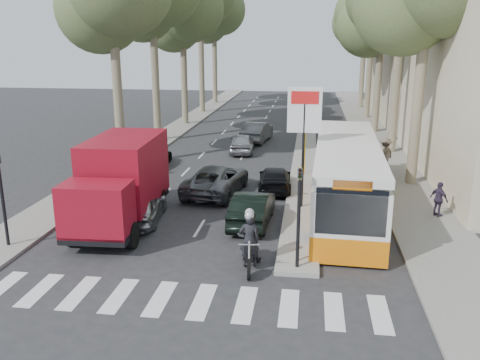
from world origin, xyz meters
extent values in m
plane|color=#28282B|center=(0.00, 0.00, 0.00)|extent=(120.00, 120.00, 0.00)
cube|color=gray|center=(8.60, 25.00, 0.06)|extent=(3.20, 70.00, 0.12)
cube|color=gray|center=(-8.00, 28.00, 0.06)|extent=(2.40, 64.00, 0.12)
cube|color=gray|center=(3.25, 11.00, 0.08)|extent=(1.50, 26.00, 0.16)
cube|color=#B7A88E|center=(15.50, 34.00, 8.00)|extent=(11.00, 20.00, 16.00)
cylinder|color=yellow|center=(3.25, -1.00, 1.75)|extent=(0.10, 0.10, 3.50)
cylinder|color=yellow|center=(3.25, 5.00, 1.75)|extent=(0.10, 0.10, 3.50)
cylinder|color=yellow|center=(3.25, 11.00, 1.75)|extent=(0.10, 0.10, 3.50)
cylinder|color=black|center=(3.25, 5.00, 2.60)|extent=(0.12, 0.12, 5.20)
cube|color=white|center=(3.25, 5.00, 4.60)|extent=(1.50, 0.10, 2.00)
cube|color=red|center=(3.25, 4.94, 5.15)|extent=(1.20, 0.02, 0.55)
cylinder|color=black|center=(3.25, -1.50, 1.60)|extent=(0.12, 0.12, 3.20)
imported|color=black|center=(3.25, -1.50, 3.10)|extent=(0.16, 0.41, 1.00)
cylinder|color=black|center=(-7.60, -1.00, 1.60)|extent=(0.12, 0.12, 3.20)
cylinder|color=#6B604C|center=(-8.00, 12.00, 4.20)|extent=(0.56, 0.56, 8.40)
sphere|color=#485932|center=(-9.00, 12.60, 9.30)|extent=(5.20, 5.20, 5.20)
cylinder|color=#6B604C|center=(-8.10, 20.00, 4.48)|extent=(0.56, 0.56, 8.96)
sphere|color=#485932|center=(-9.10, 20.60, 9.92)|extent=(5.20, 5.20, 5.20)
cylinder|color=#6B604C|center=(-7.90, 28.00, 4.06)|extent=(0.56, 0.56, 8.12)
sphere|color=#485932|center=(-8.90, 28.60, 8.99)|extent=(5.20, 5.20, 5.20)
sphere|color=#485932|center=(-7.00, 27.20, 10.15)|extent=(5.80, 5.80, 5.80)
cylinder|color=#6B604C|center=(-8.00, 36.00, 4.76)|extent=(0.56, 0.56, 9.52)
sphere|color=#485932|center=(-9.00, 36.60, 10.54)|extent=(5.20, 5.20, 5.20)
cylinder|color=#6B604C|center=(-8.10, 44.00, 4.34)|extent=(0.56, 0.56, 8.68)
sphere|color=#485932|center=(-9.10, 44.60, 9.61)|extent=(5.20, 5.20, 5.20)
sphere|color=#485932|center=(-7.20, 43.20, 10.85)|extent=(5.80, 5.80, 5.80)
sphere|color=#485932|center=(-7.90, 45.10, 12.09)|extent=(4.80, 4.80, 4.80)
cylinder|color=#6B604C|center=(9.00, 10.00, 4.20)|extent=(0.56, 0.56, 8.40)
sphere|color=#485932|center=(8.00, 10.60, 9.30)|extent=(5.20, 5.20, 5.20)
cylinder|color=#6B604C|center=(9.10, 18.00, 4.62)|extent=(0.56, 0.56, 9.24)
cylinder|color=#6B604C|center=(8.90, 26.00, 3.92)|extent=(0.56, 0.56, 7.84)
sphere|color=#485932|center=(7.90, 26.60, 8.68)|extent=(5.20, 5.20, 5.20)
sphere|color=#485932|center=(9.80, 25.20, 9.80)|extent=(5.80, 5.80, 5.80)
cylinder|color=#6B604C|center=(9.00, 34.00, 4.48)|extent=(0.56, 0.56, 8.96)
sphere|color=#485932|center=(8.00, 34.60, 9.92)|extent=(5.20, 5.20, 5.20)
cylinder|color=#6B604C|center=(9.10, 42.00, 4.20)|extent=(0.56, 0.56, 8.40)
sphere|color=#485932|center=(8.10, 42.60, 9.30)|extent=(5.20, 5.20, 5.20)
sphere|color=#485932|center=(10.00, 41.20, 10.50)|extent=(5.80, 5.80, 5.80)
sphere|color=#485932|center=(9.30, 43.10, 11.70)|extent=(4.80, 4.80, 4.80)
imported|color=#A6A8AE|center=(-3.50, 2.48, 0.68)|extent=(2.04, 4.14, 1.36)
imported|color=black|center=(1.22, 2.84, 0.70)|extent=(1.66, 4.31, 1.40)
imported|color=#515459|center=(-1.10, 7.00, 0.73)|extent=(3.03, 5.49, 1.45)
imported|color=black|center=(1.80, 8.02, 0.59)|extent=(1.91, 4.18, 1.19)
imported|color=#9C9DA3|center=(-1.10, 16.75, 0.68)|extent=(1.87, 4.08, 1.36)
imported|color=#515459|center=(-0.50, 20.85, 0.76)|extent=(2.21, 4.76, 1.51)
imported|color=black|center=(-6.20, 11.76, 0.66)|extent=(2.07, 4.61, 1.31)
cube|color=black|center=(-4.20, 1.82, 0.62)|extent=(2.77, 6.88, 0.28)
cylinder|color=black|center=(-5.23, -0.48, 0.51)|extent=(0.38, 1.03, 1.02)
cylinder|color=black|center=(-2.98, -0.39, 0.51)|extent=(0.38, 1.03, 1.02)
cylinder|color=black|center=(-5.42, 3.81, 0.51)|extent=(0.38, 1.03, 1.02)
cylinder|color=black|center=(-3.16, 3.90, 0.51)|extent=(0.38, 1.03, 1.02)
cube|color=maroon|center=(-4.09, -0.77, 1.64)|extent=(2.55, 1.69, 1.92)
cube|color=black|center=(-4.06, -1.51, 1.86)|extent=(2.26, 0.19, 1.02)
cube|color=maroon|center=(-4.24, 2.73, 2.20)|extent=(2.80, 4.85, 2.82)
cube|color=orange|center=(5.20, 5.03, 0.59)|extent=(3.13, 12.38, 0.96)
cube|color=silver|center=(5.20, 5.03, 1.87)|extent=(3.13, 12.38, 1.60)
cube|color=black|center=(5.20, 5.03, 2.19)|extent=(3.13, 11.89, 0.91)
cube|color=silver|center=(5.20, 5.03, 3.04)|extent=(3.13, 12.38, 0.32)
cube|color=black|center=(4.97, -1.08, 2.03)|extent=(2.35, 0.15, 1.60)
cube|color=orange|center=(4.97, -1.08, 2.97)|extent=(1.28, 0.11, 0.34)
cylinder|color=black|center=(3.83, 1.15, 0.48)|extent=(0.34, 1.04, 1.03)
cylinder|color=black|center=(6.26, 1.06, 0.48)|extent=(0.34, 1.04, 1.03)
cylinder|color=black|center=(4.12, 8.76, 0.48)|extent=(0.34, 1.04, 1.03)
cylinder|color=black|center=(6.55, 8.67, 0.48)|extent=(0.34, 1.04, 1.03)
cylinder|color=black|center=(1.71, -2.35, 0.36)|extent=(0.19, 0.73, 0.73)
cylinder|color=black|center=(1.52, -0.65, 0.36)|extent=(0.19, 0.73, 0.73)
cylinder|color=silver|center=(1.70, -2.27, 0.79)|extent=(0.12, 0.46, 0.91)
cube|color=black|center=(1.60, -1.44, 0.51)|extent=(0.34, 0.87, 0.34)
cube|color=black|center=(1.63, -1.67, 0.82)|extent=(0.40, 0.55, 0.25)
cube|color=black|center=(1.57, -1.11, 0.75)|extent=(0.40, 0.77, 0.14)
cylinder|color=silver|center=(1.69, -2.20, 1.16)|extent=(0.70, 0.12, 0.05)
imported|color=black|center=(1.60, -1.44, 1.01)|extent=(0.74, 0.53, 1.91)
imported|color=black|center=(1.55, -0.99, 0.95)|extent=(0.92, 0.58, 1.79)
sphere|color=#B2B2B7|center=(1.61, -1.50, 1.91)|extent=(0.32, 0.32, 0.32)
sphere|color=#B2B2B7|center=(1.56, -1.03, 1.84)|extent=(0.32, 0.32, 0.32)
imported|color=#362D43|center=(9.18, 4.58, 0.89)|extent=(0.90, 0.99, 1.54)
imported|color=#695D4F|center=(7.94, 12.59, 1.08)|extent=(1.27, 1.27, 1.93)
camera|label=1|loc=(3.51, -17.41, 7.60)|focal=38.00mm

